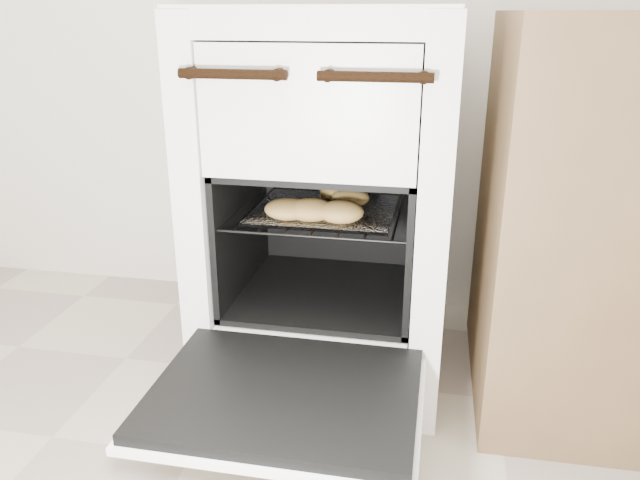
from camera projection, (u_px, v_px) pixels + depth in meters
The scene contains 5 objects.
stove at pixel (331, 203), 1.60m from camera, with size 0.59×0.66×0.91m.
oven_door at pixel (285, 396), 1.22m from camera, with size 0.53×0.42×0.04m.
oven_rack at pixel (326, 210), 1.53m from camera, with size 0.43×0.42×0.01m.
foil_sheet at pixel (325, 210), 1.51m from camera, with size 0.34×0.30×0.01m, color white.
baked_rolls at pixel (324, 204), 1.46m from camera, with size 0.27×0.30×0.05m.
Camera 1 is at (0.15, -0.34, 0.91)m, focal length 35.00 mm.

